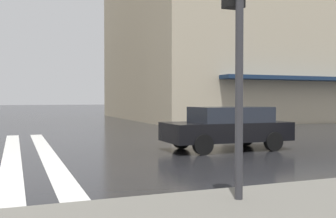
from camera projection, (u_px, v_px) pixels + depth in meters
haussmann_block_corner at (241, 2)px, 35.18m from camera, size 19.74×20.55×20.98m
traffic_signal_post at (235, 21)px, 6.05m from camera, size 0.44×0.30×3.76m
car_black at (227, 127)px, 13.02m from camera, size 1.85×4.10×1.41m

